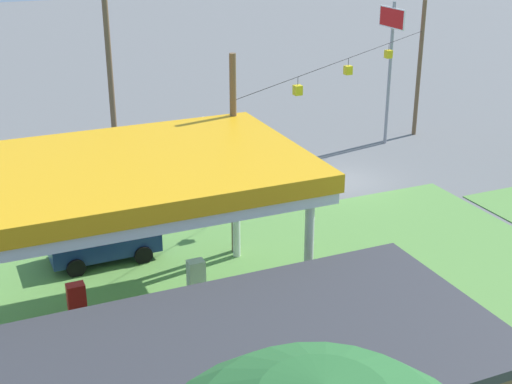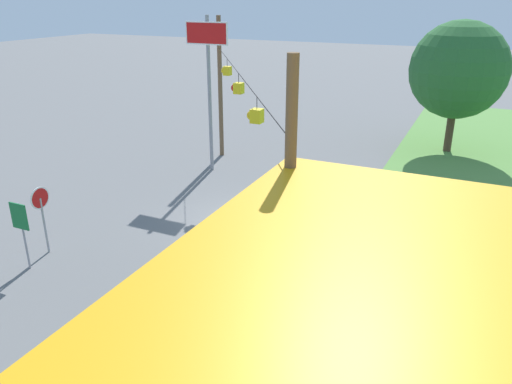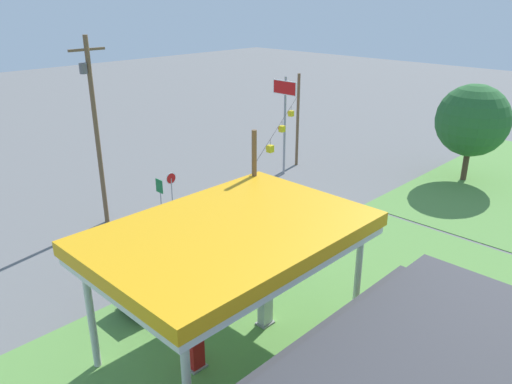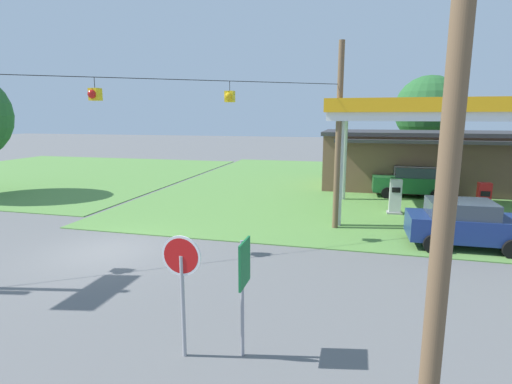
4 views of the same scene
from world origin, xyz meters
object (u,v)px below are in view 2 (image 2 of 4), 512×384
(stop_sign_overhead, at_px, (208,63))
(stop_sign_roadside, at_px, (41,206))
(route_sign, at_px, (21,223))
(tree_west_verge, at_px, (458,70))

(stop_sign_overhead, bearing_deg, stop_sign_roadside, -4.67)
(stop_sign_roadside, bearing_deg, route_sign, -165.73)
(route_sign, xyz_separation_m, tree_west_verge, (-20.30, 11.58, 3.02))
(stop_sign_overhead, bearing_deg, tree_west_verge, 128.41)
(stop_sign_roadside, height_order, tree_west_verge, tree_west_verge)
(stop_sign_roadside, bearing_deg, tree_west_verge, -31.81)
(stop_sign_roadside, distance_m, tree_west_verge, 22.72)
(stop_sign_roadside, xyz_separation_m, stop_sign_overhead, (-10.41, 0.85, 3.70))
(stop_sign_roadside, xyz_separation_m, tree_west_verge, (-19.15, 11.87, 2.91))
(stop_sign_roadside, relative_size, stop_sign_overhead, 0.32)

